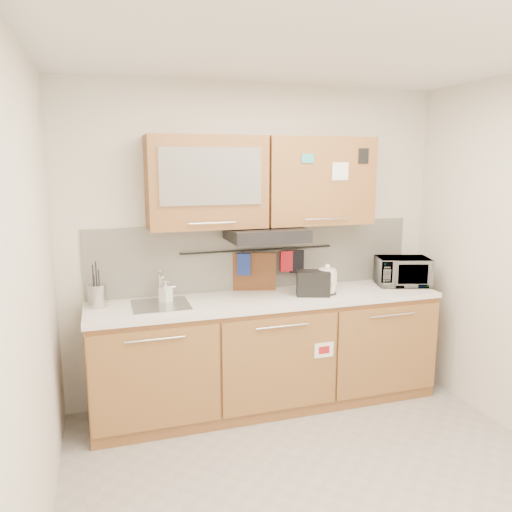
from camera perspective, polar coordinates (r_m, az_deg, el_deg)
floor at (r=3.39m, az=8.51°, el=-25.16°), size 3.20×3.20×0.00m
ceiling at (r=2.83m, az=10.08°, el=23.18°), size 3.20×3.20×0.00m
wall_back at (r=4.21m, az=0.08°, el=1.35°), size 3.20×0.00×3.20m
wall_left at (r=2.58m, az=-24.73°, el=-5.66°), size 0.00×3.00×3.00m
base_cabinet at (r=4.17m, az=1.37°, el=-11.55°), size 2.80×0.64×0.88m
countertop at (r=4.00m, az=1.41°, el=-4.99°), size 2.82×0.62×0.04m
backsplash at (r=4.21m, az=0.13°, el=-0.02°), size 2.80×0.02×0.56m
upper_cabinets at (r=3.98m, az=0.79°, el=8.51°), size 1.82×0.37×0.70m
range_hood at (r=3.95m, az=1.17°, el=2.51°), size 0.60×0.46×0.10m
sink at (r=3.84m, az=-10.82°, el=-5.51°), size 0.42×0.40×0.26m
utensil_rail at (r=4.17m, az=0.28°, el=0.70°), size 1.30×0.02×0.02m
utensil_crock at (r=3.89m, az=-17.67°, el=-4.32°), size 0.17×0.17×0.34m
kettle at (r=4.12m, az=8.13°, el=-2.95°), size 0.19×0.18×0.25m
toaster at (r=4.05m, az=6.55°, el=-3.08°), size 0.30×0.23×0.20m
microwave at (r=4.54m, az=16.40°, el=-1.70°), size 0.51×0.41×0.24m
soap_bottle at (r=3.89m, az=-10.29°, el=-4.04°), size 0.11×0.11×0.17m
cutting_board at (r=4.19m, az=-0.18°, el=-2.61°), size 0.35×0.12×0.44m
oven_mitt at (r=4.14m, az=-1.39°, el=-0.95°), size 0.11×0.07×0.18m
dark_pouch at (r=4.29m, az=4.66°, el=-0.64°), size 0.13×0.07×0.19m
pot_holder at (r=4.26m, az=3.64°, el=-0.58°), size 0.14×0.04×0.18m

